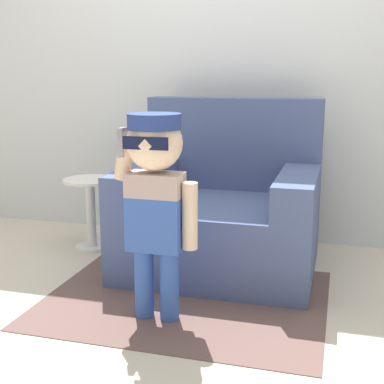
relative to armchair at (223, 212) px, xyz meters
The scene contains 6 objects.
ground_plane 0.38m from the armchair, behind, with size 10.00×10.00×0.00m, color beige.
wall_back 1.16m from the armchair, 105.70° to the left, with size 10.00×0.05×2.60m.
armchair is the anchor object (origin of this frame).
person_child 0.86m from the armchair, 99.93° to the right, with size 0.40×0.30×0.97m.
side_table 0.90m from the armchair, behind, with size 0.34×0.34×0.47m.
rug 0.64m from the armchair, 97.37° to the right, with size 1.42×1.14×0.01m.
Camera 1 is at (0.83, -3.00, 1.14)m, focal length 50.00 mm.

